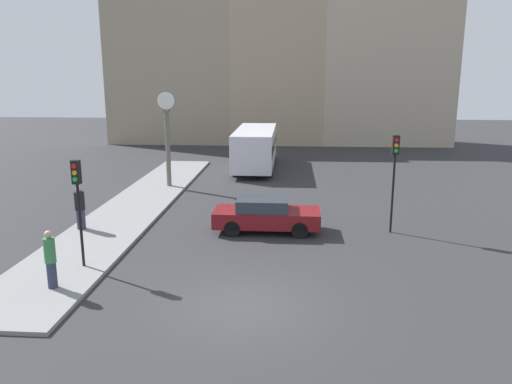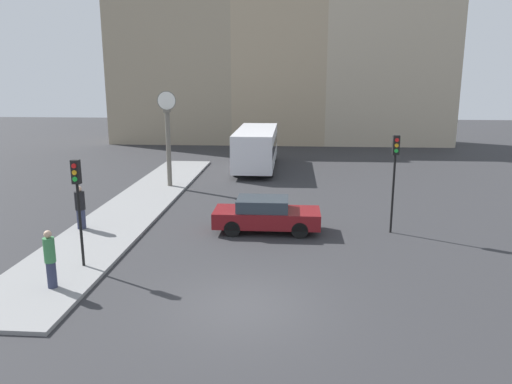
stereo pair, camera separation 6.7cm
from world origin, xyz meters
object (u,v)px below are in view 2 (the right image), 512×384
Objects in this scene: sedan_car at (266,215)px; bus_distant at (256,146)px; traffic_light_near at (78,191)px; pedestrian_black_jacket at (80,208)px; traffic_light_far at (395,164)px; street_clock at (168,136)px; pedestrian_green_hoodie at (50,259)px.

sedan_car is 13.90m from bus_distant.
traffic_light_near is (-4.33, -18.27, 1.11)m from bus_distant.
traffic_light_near reaches higher than pedestrian_black_jacket.
traffic_light_near is 0.89× the size of traffic_light_far.
bus_distant is at bearing 67.13° from pedestrian_black_jacket.
traffic_light_near is 12.09m from street_clock.
traffic_light_far is at bearing -34.29° from street_clock.
sedan_car is 5.45m from traffic_light_far.
bus_distant is at bearing 77.23° from pedestrian_green_hoodie.
pedestrian_black_jacket is at bearing -175.82° from sedan_car.
traffic_light_near is (-5.73, -4.47, 1.93)m from sedan_car.
traffic_light_near is 11.73m from traffic_light_far.
sedan_car is 9.84m from street_clock.
street_clock reaches higher than bus_distant.
pedestrian_black_jacket is 1.01× the size of pedestrian_green_hoodie.
bus_distant is 2.18× the size of traffic_light_far.
bus_distant is 1.63× the size of street_clock.
street_clock is (-0.09, 12.09, 0.28)m from traffic_light_near.
street_clock is at bearing 145.71° from traffic_light_far.
pedestrian_green_hoodie is (-4.53, -20.00, -0.53)m from bus_distant.
pedestrian_black_jacket is (-12.48, -0.77, -1.81)m from traffic_light_far.
street_clock is 13.95m from pedestrian_green_hoodie.
street_clock is (-10.85, 7.40, 0.12)m from traffic_light_far.
sedan_car is 7.47m from pedestrian_black_jacket.
pedestrian_black_jacket is at bearing 113.71° from traffic_light_near.
sedan_car is 2.44× the size of pedestrian_green_hoodie.
traffic_light_near is at bearing -66.29° from pedestrian_black_jacket.
street_clock reaches higher than traffic_light_far.
pedestrian_black_jacket reaches higher than sedan_car.
sedan_car is at bearing -177.42° from traffic_light_far.
traffic_light_near is at bearing -89.55° from street_clock.
traffic_light_far reaches higher than sedan_car.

